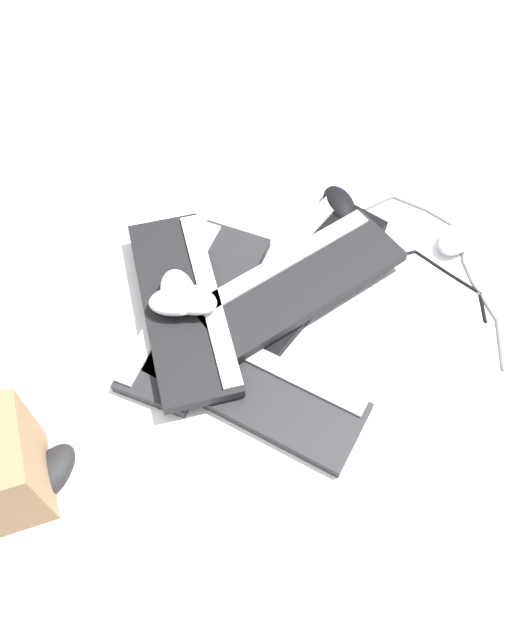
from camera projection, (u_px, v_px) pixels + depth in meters
The scene contains 14 objects.
ground_plane at pixel (234, 366), 1.21m from camera, with size 3.20×3.20×0.00m, color white.
keyboard_0 at pixel (250, 385), 1.17m from camera, with size 0.41×0.42×0.03m.
keyboard_1 at pixel (302, 272), 1.31m from camera, with size 0.39×0.44×0.03m.
keyboard_2 at pixel (196, 309), 1.26m from camera, with size 0.44×0.38×0.03m.
keyboard_3 at pixel (300, 281), 1.26m from camera, with size 0.29×0.46×0.03m.
keyboard_4 at pixel (183, 304), 1.23m from camera, with size 0.44×0.16×0.03m.
mouse_0 at pixel (51, 472), 1.07m from camera, with size 0.11×0.07×0.04m, color black.
mouse_1 at pixel (178, 292), 1.20m from camera, with size 0.11×0.07×0.04m, color silver.
mouse_2 at pixel (177, 301), 1.19m from camera, with size 0.11×0.07×0.04m, color #B7B7BC.
mouse_3 at pixel (457, 239), 1.35m from camera, with size 0.11×0.07×0.04m, color #B7B7BC.
mouse_4 at pixel (189, 299), 1.20m from camera, with size 0.11×0.07×0.04m, color #B7B7BC.
mouse_5 at pixel (339, 204), 1.41m from camera, with size 0.11×0.07×0.04m, color black.
cable_0 at pixel (407, 265), 1.33m from camera, with size 0.31×0.31×0.01m.
cable_1 at pixel (437, 252), 1.35m from camera, with size 0.49×0.25×0.01m.
Camera 1 is at (0.57, -0.11, 1.07)m, focal length 35.00 mm.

